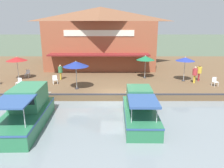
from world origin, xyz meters
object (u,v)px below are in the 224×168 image
Objects in this scene: motorboat_fourth_along at (29,110)px; mooring_post at (18,90)px; patio_umbrella_mid_patio_right at (76,64)px; tree_upstream_bank at (53,34)px; cafe_chair_mid_patio at (19,82)px; patio_umbrella_far_corner at (145,58)px; person_near_entrance at (60,70)px; person_at_quay_edge at (199,71)px; cafe_chair_beside_entrance at (28,73)px; person_mid_patio at (195,73)px; cafe_chair_back_row_seat at (215,81)px; patio_umbrella_near_quay_edge at (185,59)px; waterfront_restaurant at (101,36)px; patio_umbrella_back_row at (17,59)px; tree_downstream_bank at (129,31)px; cafe_chair_facing_river at (55,79)px; motorboat_nearest_quay at (139,108)px.

motorboat_fourth_along reaches higher than mooring_post.
tree_upstream_bank is (-17.46, -6.52, 1.75)m from patio_umbrella_mid_patio_right.
patio_umbrella_far_corner is at bearing 105.53° from cafe_chair_mid_patio.
person_near_entrance is 14.53m from person_at_quay_edge.
tree_upstream_bank is at bearing -174.63° from mooring_post.
cafe_chair_beside_entrance is (-0.32, -12.98, -1.73)m from patio_umbrella_far_corner.
person_mid_patio is at bearing 102.15° from mooring_post.
person_mid_patio is (-1.06, -1.58, 0.58)m from cafe_chair_back_row_seat.
tree_upstream_bank reaches higher than cafe_chair_mid_patio.
patio_umbrella_near_quay_edge is at bearing 49.64° from tree_upstream_bank.
patio_umbrella_near_quay_edge is (9.05, 8.99, -1.75)m from waterfront_restaurant.
patio_umbrella_back_row reaches higher than cafe_chair_mid_patio.
cafe_chair_mid_patio is 19.02m from tree_downstream_bank.
patio_umbrella_back_row is 14.09m from tree_upstream_bank.
tree_upstream_bank is at bearing -124.16° from waterfront_restaurant.
tree_upstream_bank reaches higher than cafe_chair_facing_river.
patio_umbrella_mid_patio_right is 3.06× the size of cafe_chair_mid_patio.
motorboat_fourth_along is (8.65, -12.99, -1.95)m from patio_umbrella_near_quay_edge.
tree_upstream_bank reaches higher than patio_umbrella_near_quay_edge.
patio_umbrella_mid_patio_right is 5.87m from cafe_chair_mid_patio.
tree_upstream_bank is (-16.80, -0.98, 3.60)m from cafe_chair_mid_patio.
waterfront_restaurant is at bearing 55.84° from tree_upstream_bank.
person_near_entrance is 0.25× the size of motorboat_nearest_quay.
tree_upstream_bank is at bearing -130.65° from person_mid_patio.
cafe_chair_facing_river is (2.35, -9.27, -1.73)m from patio_umbrella_far_corner.
person_mid_patio is (2.43, 17.65, 0.58)m from cafe_chair_beside_entrance.
person_mid_patio is 0.27× the size of motorboat_nearest_quay.
cafe_chair_mid_patio is 0.50× the size of person_at_quay_edge.
mooring_post is at bearing -26.67° from person_near_entrance.
motorboat_fourth_along is 7.39m from motorboat_nearest_quay.
tree_upstream_bank reaches higher than cafe_chair_back_row_seat.
person_at_quay_edge is 24.00m from tree_upstream_bank.
cafe_chair_back_row_seat is 1.13× the size of mooring_post.
patio_umbrella_near_quay_edge is 0.40× the size of motorboat_nearest_quay.
patio_umbrella_mid_patio_right is at bearing 107.70° from mooring_post.
person_near_entrance is at bearing -139.98° from motorboat_nearest_quay.
tree_upstream_bank is at bearing 178.98° from patio_umbrella_back_row.
patio_umbrella_far_corner is 0.95× the size of patio_umbrella_mid_patio_right.
waterfront_restaurant is at bearing -50.44° from tree_downstream_bank.
cafe_chair_mid_patio is (-0.66, -5.53, -1.85)m from patio_umbrella_mid_patio_right.
patio_umbrella_mid_patio_right is at bearing 83.24° from cafe_chair_mid_patio.
cafe_chair_beside_entrance is (7.46, -7.86, -3.56)m from waterfront_restaurant.
patio_umbrella_mid_patio_right is 1.52× the size of person_at_quay_edge.
motorboat_nearest_quay is (-0.54, 7.37, -0.12)m from motorboat_fourth_along.
patio_umbrella_mid_patio_right is at bearing 62.67° from patio_umbrella_back_row.
person_mid_patio reaches higher than cafe_chair_beside_entrance.
cafe_chair_facing_river is 3.99m from mooring_post.
mooring_post is at bearing -150.43° from motorboat_fourth_along.
waterfront_restaurant is at bearing 147.12° from cafe_chair_mid_patio.
motorboat_fourth_along is (8.67, -14.56, -0.74)m from person_at_quay_edge.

